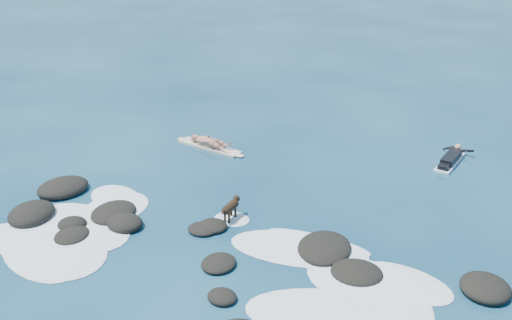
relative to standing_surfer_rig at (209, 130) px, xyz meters
The scene contains 6 objects.
ground 7.22m from the standing_surfer_rig, 56.92° to the right, with size 160.00×160.00×0.00m, color #0A2642.
reef_rocks 8.35m from the standing_surfer_rig, 62.91° to the right, with size 14.67×7.76×0.59m.
breaking_foam 7.48m from the standing_surfer_rig, 63.68° to the right, with size 12.63×6.13×0.12m.
standing_surfer_rig is the anchor object (origin of this frame).
paddling_surfer_rig 9.07m from the standing_surfer_rig, 19.30° to the left, with size 1.16×2.61×0.45m.
dog 5.78m from the standing_surfer_rig, 51.34° to the right, with size 0.28×1.08×0.69m.
Camera 1 is at (7.31, -11.25, 8.34)m, focal length 40.00 mm.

